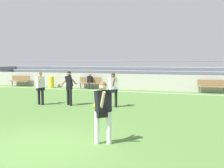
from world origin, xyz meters
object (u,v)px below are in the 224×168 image
object	(u,v)px
spectator_seated	(90,80)
player_white_overlapping	(113,87)
bench_far_right	(20,80)
player_dark_dropping_back	(69,85)
player_white_wide_left	(40,85)
soccer_ball	(95,106)
player_dark_trailing_run	(103,107)
bench_far_left	(211,85)
bench_centre_sideline	(90,82)
bleacher_stand	(126,76)
trash_bin	(51,82)

from	to	relation	value
spectator_seated	player_white_overlapping	xyz separation A→B (m)	(4.09, -6.73, 0.26)
bench_far_right	player_dark_dropping_back	xyz separation A→B (m)	(8.46, -7.06, 0.46)
player_white_wide_left	soccer_ball	xyz separation A→B (m)	(2.95, -0.02, -0.86)
player_dark_trailing_run	player_white_wide_left	xyz separation A→B (m)	(-4.98, 4.56, -0.01)
bench_far_left	player_dark_trailing_run	xyz separation A→B (m)	(-3.45, -11.92, 0.44)
bench_centre_sideline	soccer_ball	xyz separation A→B (m)	(3.39, -7.39, -0.44)
soccer_ball	player_white_overlapping	bearing A→B (deg)	37.68
spectator_seated	player_white_overlapping	bearing A→B (deg)	-58.74
bench_far_left	player_dark_trailing_run	world-z (taller)	player_dark_trailing_run
player_white_wide_left	bench_far_right	bearing A→B (deg)	133.66
bench_far_left	soccer_ball	size ratio (longest dim) A/B	8.18
player_dark_dropping_back	player_white_wide_left	size ratio (longest dim) A/B	1.03
bleacher_stand	player_dark_trailing_run	world-z (taller)	bleacher_stand
bench_far_right	player_white_wide_left	xyz separation A→B (m)	(7.03, -7.36, 0.43)
player_dark_dropping_back	soccer_ball	bearing A→B (deg)	-12.25
bench_centre_sideline	soccer_ball	world-z (taller)	bench_centre_sideline
player_white_overlapping	player_white_wide_left	xyz separation A→B (m)	(-3.64, -0.51, 0.01)
bench_far_left	soccer_ball	distance (m)	9.21
bleacher_stand	spectator_seated	bearing A→B (deg)	-123.53
bleacher_stand	bench_far_right	world-z (taller)	bleacher_stand
player_dark_trailing_run	bench_far_left	bearing A→B (deg)	73.86
bench_far_left	player_dark_trailing_run	size ratio (longest dim) A/B	1.09
spectator_seated	player_white_wide_left	xyz separation A→B (m)	(0.45, -7.25, 0.27)
player_white_overlapping	player_dark_dropping_back	size ratio (longest dim) A/B	0.96
player_dark_dropping_back	player_dark_trailing_run	world-z (taller)	player_dark_dropping_back
bleacher_stand	player_dark_trailing_run	distance (m)	15.34
spectator_seated	player_white_wide_left	distance (m)	7.26
bleacher_stand	soccer_ball	bearing A→B (deg)	-82.90
bench_far_left	bench_far_right	world-z (taller)	same
soccer_ball	player_dark_dropping_back	bearing A→B (deg)	167.75
bleacher_stand	player_dark_dropping_back	world-z (taller)	bleacher_stand
bench_centre_sideline	soccer_ball	size ratio (longest dim) A/B	8.18
bench_far_right	player_white_wide_left	bearing A→B (deg)	-46.34
bench_centre_sideline	player_dark_trailing_run	distance (m)	13.11
player_white_overlapping	player_white_wide_left	bearing A→B (deg)	-171.97
trash_bin	player_dark_trailing_run	bearing A→B (deg)	-53.16
trash_bin	spectator_seated	bearing A→B (deg)	1.93
player_dark_trailing_run	soccer_ball	bearing A→B (deg)	114.15
bench_centre_sideline	player_dark_trailing_run	xyz separation A→B (m)	(5.43, -11.92, 0.44)
bleacher_stand	player_dark_dropping_back	xyz separation A→B (m)	(-0.21, -10.10, 0.11)
bench_far_left	bench_centre_sideline	xyz separation A→B (m)	(-8.88, 0.00, 0.00)
trash_bin	player_white_wide_left	size ratio (longest dim) A/B	0.55
spectator_seated	player_dark_trailing_run	size ratio (longest dim) A/B	0.73
bench_centre_sideline	bench_far_left	bearing A→B (deg)	0.00
player_white_wide_left	soccer_ball	distance (m)	3.07
bleacher_stand	trash_bin	distance (m)	6.35
trash_bin	bench_far_left	bearing A→B (deg)	1.07
bench_centre_sideline	trash_bin	distance (m)	3.34
bleacher_stand	soccer_ball	xyz separation A→B (m)	(1.30, -10.43, -0.79)
bench_centre_sideline	player_white_overlapping	xyz separation A→B (m)	(4.09, -6.85, 0.42)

